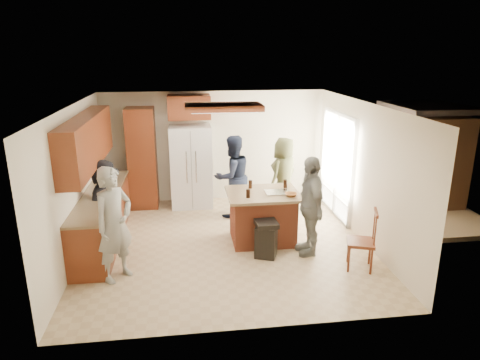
{
  "coord_description": "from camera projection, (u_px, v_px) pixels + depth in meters",
  "views": [
    {
      "loc": [
        -0.68,
        -7.04,
        3.37
      ],
      "look_at": [
        0.28,
        0.15,
        1.15
      ],
      "focal_mm": 32.0,
      "sensor_mm": 36.0,
      "label": 1
    }
  ],
  "objects": [
    {
      "name": "room_shell",
      "position": [
        412.0,
        166.0,
        9.6
      ],
      "size": [
        8.0,
        5.2,
        5.0
      ],
      "color": "tan",
      "rests_on": "ground"
    },
    {
      "name": "left_cabinetry",
      "position": [
        97.0,
        192.0,
        7.56
      ],
      "size": [
        0.64,
        3.0,
        2.3
      ],
      "color": "maroon",
      "rests_on": "ground"
    },
    {
      "name": "island_items",
      "position": [
        277.0,
        191.0,
        7.56
      ],
      "size": [
        0.91,
        0.69,
        0.15
      ],
      "color": "silver",
      "rests_on": "kitchen_island"
    },
    {
      "name": "person_side_right",
      "position": [
        310.0,
        206.0,
        7.18
      ],
      "size": [
        0.52,
        1.01,
        1.71
      ],
      "primitive_type": "imported",
      "rotation": [
        0.0,
        0.0,
        -1.56
      ],
      "color": "gray",
      "rests_on": "ground"
    },
    {
      "name": "person_front_left",
      "position": [
        114.0,
        224.0,
        6.34
      ],
      "size": [
        0.78,
        0.8,
        1.77
      ],
      "primitive_type": "imported",
      "rotation": [
        0.0,
        0.0,
        0.84
      ],
      "color": "gray",
      "rests_on": "ground"
    },
    {
      "name": "person_counter",
      "position": [
        105.0,
        203.0,
        7.53
      ],
      "size": [
        0.57,
        1.05,
        1.55
      ],
      "primitive_type": "imported",
      "rotation": [
        0.0,
        0.0,
        1.46
      ],
      "color": "black",
      "rests_on": "ground"
    },
    {
      "name": "spindle_chair",
      "position": [
        362.0,
        242.0,
        6.76
      ],
      "size": [
        0.54,
        0.54,
        0.99
      ],
      "color": "maroon",
      "rests_on": "ground"
    },
    {
      "name": "refrigerator",
      "position": [
        191.0,
        166.0,
        9.42
      ],
      "size": [
        0.9,
        0.76,
        1.8
      ],
      "color": "white",
      "rests_on": "ground"
    },
    {
      "name": "person_behind_left",
      "position": [
        233.0,
        177.0,
        8.82
      ],
      "size": [
        0.98,
        0.84,
        1.72
      ],
      "primitive_type": "imported",
      "rotation": [
        0.0,
        0.0,
        3.61
      ],
      "color": "#181E30",
      "rests_on": "ground"
    },
    {
      "name": "trash_bin",
      "position": [
        266.0,
        239.0,
        7.2
      ],
      "size": [
        0.44,
        0.44,
        0.63
      ],
      "color": "black",
      "rests_on": "ground"
    },
    {
      "name": "person_behind_right",
      "position": [
        284.0,
        175.0,
        9.15
      ],
      "size": [
        0.93,
        0.91,
        1.61
      ],
      "primitive_type": "imported",
      "rotation": [
        0.0,
        0.0,
        3.87
      ],
      "color": "#3F4226",
      "rests_on": "ground"
    },
    {
      "name": "kitchen_island",
      "position": [
        263.0,
        216.0,
        7.75
      ],
      "size": [
        1.28,
        1.03,
        0.93
      ],
      "color": "#9A4227",
      "rests_on": "ground"
    },
    {
      "name": "back_wall_units",
      "position": [
        154.0,
        145.0,
        9.26
      ],
      "size": [
        1.8,
        0.6,
        2.45
      ],
      "color": "maroon",
      "rests_on": "ground"
    }
  ]
}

